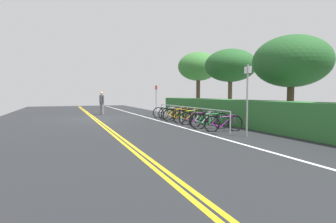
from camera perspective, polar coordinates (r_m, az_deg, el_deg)
ground_plane at (r=17.09m, az=-15.37°, el=-1.49°), size 37.20×11.42×0.05m
centre_line_yellow_inner at (r=17.08m, az=-15.64°, el=-1.41°), size 33.48×0.10×0.00m
centre_line_yellow_outer at (r=17.09m, az=-15.10°, el=-1.39°), size 33.48×0.10×0.00m
bike_lane_stripe_white at (r=17.70m, az=-5.04°, el=-1.11°), size 33.48×0.12×0.00m
bike_rack at (r=13.80m, az=4.09°, el=0.17°), size 7.69×0.05×0.84m
bicycle_0 at (r=16.87m, az=-0.29°, el=-0.19°), size 0.47×1.75×0.72m
bicycle_1 at (r=16.05m, az=0.46°, el=-0.35°), size 0.55×1.65×0.74m
bicycle_2 at (r=15.34m, az=1.65°, el=-0.52°), size 0.46×1.77×0.76m
bicycle_3 at (r=14.55m, az=2.44°, el=-0.75°), size 0.66×1.75×0.76m
bicycle_4 at (r=13.86m, az=4.43°, el=-1.00°), size 0.46×1.77×0.75m
bicycle_5 at (r=13.03m, az=5.86°, el=-1.45°), size 0.59×1.60×0.68m
bicycle_6 at (r=12.40m, az=7.63°, el=-1.68°), size 0.46×1.66×0.70m
bicycle_7 at (r=11.62m, az=8.89°, el=-1.95°), size 0.50×1.74×0.74m
bicycle_8 at (r=10.95m, az=11.70°, el=-2.46°), size 0.46×1.67×0.70m
pedestrian at (r=19.87m, az=-13.87°, el=2.08°), size 0.45×0.32×1.66m
sign_post_near at (r=17.91m, az=-2.53°, el=3.02°), size 0.36×0.06×2.09m
sign_post_far at (r=9.74m, az=16.46°, el=3.58°), size 0.36×0.06×2.50m
hedge_backdrop at (r=13.58m, az=14.81°, el=-0.14°), size 16.64×1.35×1.21m
tree_near_left at (r=21.45m, az=6.45°, el=9.39°), size 3.18×3.18×4.75m
tree_mid at (r=16.78m, az=13.10°, el=9.42°), size 3.07×3.07×4.18m
tree_far_right at (r=13.05m, az=24.71°, el=9.56°), size 3.29×3.29×4.03m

